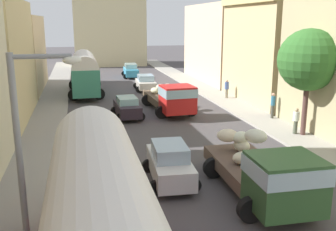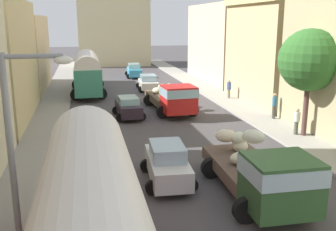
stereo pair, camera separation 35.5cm
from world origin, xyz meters
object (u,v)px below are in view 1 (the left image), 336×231
car_2 (170,163)px  pedestrian_0 (296,120)px  car_0 (146,83)px  pedestrian_2 (227,88)px  parked_bus_1 (85,71)px  streetlamp_near (29,155)px  cargo_truck_0 (265,171)px  cargo_truck_1 (171,97)px  parked_bus_0 (100,221)px  car_3 (127,107)px  car_1 (131,71)px  pedestrian_3 (273,104)px

car_2 → pedestrian_0: 10.23m
car_0 → pedestrian_2: pedestrian_2 is taller
parked_bus_1 → streetlamp_near: 27.80m
cargo_truck_0 → cargo_truck_1: 15.09m
parked_bus_0 → cargo_truck_0: (6.37, 4.19, -0.99)m
cargo_truck_1 → car_3: size_ratio=2.03×
car_0 → car_2: size_ratio=0.98×
car_1 → cargo_truck_0: bearing=-89.4°
parked_bus_0 → car_0: size_ratio=2.26×
pedestrian_3 → pedestrian_0: bearing=-97.6°
car_1 → car_2: 32.30m
parked_bus_0 → pedestrian_2: bearing=62.0°
car_1 → streetlamp_near: (-7.56, -38.08, 2.81)m
cargo_truck_1 → pedestrian_3: cargo_truck_1 is taller
car_1 → pedestrian_0: bearing=-77.1°
car_2 → car_3: 11.77m
cargo_truck_0 → pedestrian_2: (6.02, 19.15, -0.27)m
cargo_truck_0 → pedestrian_3: size_ratio=3.47×
pedestrian_0 → streetlamp_near: streetlamp_near is taller
pedestrian_2 → pedestrian_3: pedestrian_3 is taller
parked_bus_1 → cargo_truck_1: 11.25m
car_3 → pedestrian_3: (9.81, -2.99, 0.37)m
parked_bus_0 → car_2: bearing=64.4°
car_3 → car_0: bearing=73.5°
car_2 → pedestrian_2: size_ratio=2.29×
car_3 → pedestrian_3: bearing=-16.9°
car_3 → pedestrian_0: pedestrian_0 is taller
pedestrian_2 → car_3: bearing=-153.6°
pedestrian_2 → pedestrian_3: (0.39, -7.66, 0.15)m
parked_bus_1 → car_3: (2.68, -10.04, -1.41)m
parked_bus_1 → car_3: size_ratio=2.49×
parked_bus_1 → car_2: 22.05m
pedestrian_3 → parked_bus_1: bearing=133.8°
car_0 → cargo_truck_0: bearing=-89.6°
car_1 → pedestrian_2: 16.99m
parked_bus_1 → pedestrian_3: bearing=-46.2°
streetlamp_near → pedestrian_2: bearing=58.0°
car_0 → pedestrian_3: size_ratio=2.04×
parked_bus_0 → parked_bus_1: bearing=89.4°
cargo_truck_1 → car_2: 12.75m
car_3 → parked_bus_0: bearing=-99.1°
car_0 → streetlamp_near: streetlamp_near is taller
parked_bus_0 → cargo_truck_0: 7.69m
car_2 → pedestrian_0: size_ratio=2.33×
pedestrian_0 → car_2: bearing=-151.1°
cargo_truck_0 → car_2: size_ratio=1.68×
parked_bus_0 → streetlamp_near: size_ratio=1.47×
parked_bus_1 → parked_bus_0: bearing=-90.6°
pedestrian_2 → car_0: bearing=134.6°
parked_bus_0 → car_2: parked_bus_0 is taller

